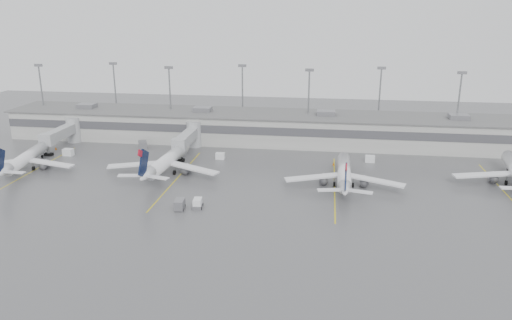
# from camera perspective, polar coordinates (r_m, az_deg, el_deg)

# --- Properties ---
(ground) EXTENTS (260.00, 260.00, 0.00)m
(ground) POSITION_cam_1_polar(r_m,az_deg,el_deg) (88.03, -2.50, -7.71)
(ground) COLOR #4C4C4F
(ground) RESTS_ON ground
(terminal) EXTENTS (152.00, 17.00, 9.45)m
(terminal) POSITION_cam_1_polar(r_m,az_deg,el_deg) (141.09, 1.83, 3.74)
(terminal) COLOR #9F9F9A
(terminal) RESTS_ON ground
(light_masts) EXTENTS (142.40, 8.00, 20.60)m
(light_masts) POSITION_cam_1_polar(r_m,az_deg,el_deg) (145.11, 2.12, 7.28)
(light_masts) COLOR gray
(light_masts) RESTS_ON ground
(jet_bridge_left) EXTENTS (4.00, 17.20, 7.00)m
(jet_bridge_left) POSITION_cam_1_polar(r_m,az_deg,el_deg) (146.62, -20.88, 3.00)
(jet_bridge_left) COLOR #97999C
(jet_bridge_left) RESTS_ON ground
(jet_bridge_right) EXTENTS (4.00, 17.20, 7.00)m
(jet_bridge_right) POSITION_cam_1_polar(r_m,az_deg,el_deg) (133.32, -7.57, 2.66)
(jet_bridge_right) COLOR #97999C
(jet_bridge_right) RESTS_ON ground
(stand_markings) EXTENTS (105.25, 40.00, 0.01)m
(stand_markings) POSITION_cam_1_polar(r_m,az_deg,el_deg) (109.94, -0.19, -2.48)
(stand_markings) COLOR yellow
(stand_markings) RESTS_ON ground
(jet_far_left) EXTENTS (24.30, 27.44, 8.92)m
(jet_far_left) POSITION_cam_1_polar(r_m,az_deg,el_deg) (128.93, -24.91, 0.16)
(jet_far_left) COLOR white
(jet_far_left) RESTS_ON ground
(jet_mid_left) EXTENTS (26.59, 29.86, 9.66)m
(jet_mid_left) POSITION_cam_1_polar(r_m,az_deg,el_deg) (116.12, -10.24, -0.12)
(jet_mid_left) COLOR white
(jet_mid_left) RESTS_ON ground
(jet_mid_right) EXTENTS (25.39, 28.45, 9.21)m
(jet_mid_right) POSITION_cam_1_polar(r_m,az_deg,el_deg) (108.02, 10.05, -1.51)
(jet_mid_right) COLOR white
(jet_mid_right) RESTS_ON ground
(baggage_tug) EXTENTS (2.08, 2.99, 1.82)m
(baggage_tug) POSITION_cam_1_polar(r_m,az_deg,el_deg) (96.49, -6.69, -5.04)
(baggage_tug) COLOR white
(baggage_tug) RESTS_ON ground
(baggage_cart) EXTENTS (1.99, 3.14, 1.92)m
(baggage_cart) POSITION_cam_1_polar(r_m,az_deg,el_deg) (96.16, -8.73, -5.02)
(baggage_cart) COLOR slate
(baggage_cart) RESTS_ON ground
(gse_uld_a) EXTENTS (2.61, 1.83, 1.77)m
(gse_uld_a) POSITION_cam_1_polar(r_m,az_deg,el_deg) (137.55, -20.67, 0.84)
(gse_uld_a) COLOR white
(gse_uld_a) RESTS_ON ground
(gse_uld_b) EXTENTS (2.24, 1.50, 1.58)m
(gse_uld_b) POSITION_cam_1_polar(r_m,az_deg,el_deg) (126.12, -4.11, 0.47)
(gse_uld_b) COLOR white
(gse_uld_b) RESTS_ON ground
(gse_uld_c) EXTENTS (2.42, 1.70, 1.64)m
(gse_uld_c) POSITION_cam_1_polar(r_m,az_deg,el_deg) (126.47, 12.90, 0.13)
(gse_uld_c) COLOR white
(gse_uld_c) RESTS_ON ground
(gse_loader) EXTENTS (3.30, 3.91, 2.09)m
(gse_loader) POSITION_cam_1_polar(r_m,az_deg,el_deg) (138.08, -12.82, 1.67)
(gse_loader) COLOR slate
(gse_loader) RESTS_ON ground
(cone_a) EXTENTS (0.50, 0.50, 0.79)m
(cone_a) POSITION_cam_1_polar(r_m,az_deg,el_deg) (144.52, -21.91, 1.26)
(cone_a) COLOR orange
(cone_a) RESTS_ON ground
(cone_b) EXTENTS (0.39, 0.39, 0.63)m
(cone_b) POSITION_cam_1_polar(r_m,az_deg,el_deg) (126.66, -10.70, 0.05)
(cone_b) COLOR orange
(cone_b) RESTS_ON ground
(cone_c) EXTENTS (0.50, 0.50, 0.79)m
(cone_c) POSITION_cam_1_polar(r_m,az_deg,el_deg) (122.34, 8.84, -0.43)
(cone_c) COLOR orange
(cone_c) RESTS_ON ground
(cone_d) EXTENTS (0.39, 0.39, 0.63)m
(cone_d) POSITION_cam_1_polar(r_m,az_deg,el_deg) (124.88, 24.90, -1.55)
(cone_d) COLOR orange
(cone_d) RESTS_ON ground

